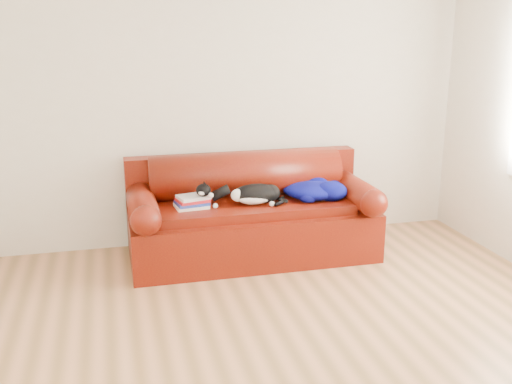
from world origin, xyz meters
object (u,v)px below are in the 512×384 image
at_px(book_stack, 192,202).
at_px(blanket, 314,190).
at_px(cat, 255,195).
at_px(sofa_base, 252,230).

distance_m(book_stack, blanket, 1.07).
bearing_deg(cat, blanket, 8.87).
bearing_deg(blanket, cat, -173.71).
distance_m(book_stack, cat, 0.53).
relative_size(book_stack, blanket, 0.50).
xyz_separation_m(sofa_base, blanket, (0.55, -0.02, 0.34)).
bearing_deg(book_stack, cat, -3.72).
height_order(cat, blanket, cat).
distance_m(cat, blanket, 0.55).
bearing_deg(book_stack, blanket, 1.35).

